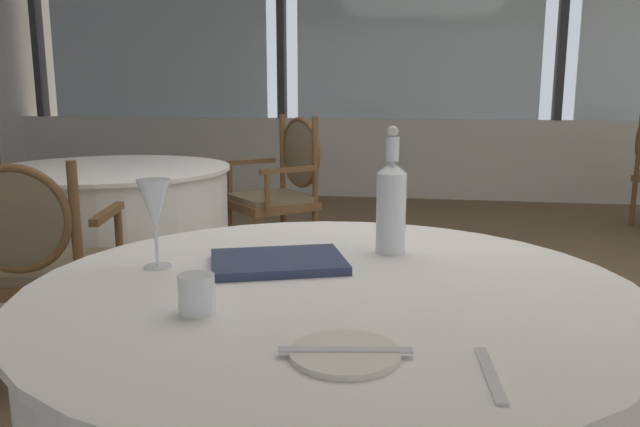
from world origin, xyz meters
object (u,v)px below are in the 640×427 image
water_bottle (391,203)px  water_tumbler (197,294)px  side_plate (345,353)px  menu_book (278,262)px  wine_glass (155,206)px  dining_chair_1_0 (284,182)px  dining_chair_1_2 (35,257)px

water_bottle → water_tumbler: 0.60m
side_plate → water_bottle: (0.03, 0.64, 0.12)m
water_bottle → menu_book: size_ratio=1.04×
wine_glass → menu_book: wine_glass is taller
water_tumbler → dining_chair_1_0: (-0.47, 2.76, -0.20)m
dining_chair_1_0 → dining_chair_1_2: 1.85m
water_bottle → dining_chair_1_0: (-0.80, 2.27, -0.29)m
wine_glass → dining_chair_1_2: wine_glass is taller
water_bottle → water_tumbler: size_ratio=4.40×
water_bottle → menu_book: (-0.25, -0.17, -0.12)m
wine_glass → water_tumbler: wine_glass is taller
side_plate → dining_chair_1_2: (-1.32, 1.15, -0.21)m
dining_chair_1_2 → menu_book: bearing=-134.2°
water_bottle → wine_glass: 0.57m
side_plate → wine_glass: 0.66m
side_plate → water_bottle: water_bottle is taller
menu_book → dining_chair_1_2: dining_chair_1_2 is taller
side_plate → water_tumbler: water_tumbler is taller
water_bottle → wine_glass: (-0.53, -0.23, 0.02)m
water_tumbler → menu_book: (0.07, 0.33, -0.03)m
dining_chair_1_0 → wine_glass: bearing=53.4°
side_plate → water_tumbler: 0.33m
water_bottle → water_tumbler: (-0.33, -0.50, -0.09)m
water_tumbler → water_bottle: bearing=56.6°
wine_glass → side_plate: bearing=-40.3°
water_tumbler → dining_chair_1_0: 2.81m
side_plate → dining_chair_1_2: size_ratio=0.19×
water_tumbler → dining_chair_1_0: dining_chair_1_0 is taller
wine_glass → menu_book: size_ratio=0.67×
side_plate → dining_chair_1_0: bearing=104.8°
menu_book → dining_chair_1_0: 2.50m
water_bottle → menu_book: water_bottle is taller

